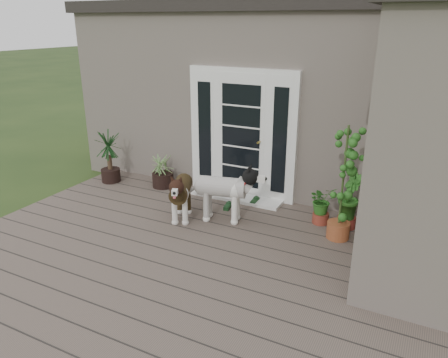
% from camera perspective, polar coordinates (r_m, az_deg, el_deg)
% --- Properties ---
extents(deck, '(6.20, 4.60, 0.12)m').
position_cam_1_polar(deck, '(5.66, -5.38, -10.52)').
color(deck, '#6B5B4C').
rests_on(deck, ground).
extents(house_main, '(7.40, 4.00, 3.10)m').
position_cam_1_polar(house_main, '(8.85, 9.29, 10.93)').
color(house_main, '#665E54').
rests_on(house_main, ground).
extents(roof_main, '(7.60, 4.20, 0.20)m').
position_cam_1_polar(roof_main, '(8.74, 9.94, 21.65)').
color(roof_main, '#2D2826').
rests_on(roof_main, house_main).
extents(door_unit, '(1.90, 0.14, 2.15)m').
position_cam_1_polar(door_unit, '(7.12, 2.40, 5.99)').
color(door_unit, white).
rests_on(door_unit, deck).
extents(door_step, '(1.60, 0.40, 0.05)m').
position_cam_1_polar(door_step, '(7.28, 1.62, -2.39)').
color(door_step, white).
rests_on(door_step, deck).
extents(brindle_dog, '(0.68, 0.94, 0.72)m').
position_cam_1_polar(brindle_dog, '(6.44, -5.71, -2.41)').
color(brindle_dog, '#3F2F17').
rests_on(brindle_dog, deck).
extents(white_dog, '(1.02, 0.61, 0.79)m').
position_cam_1_polar(white_dog, '(6.34, -0.27, -2.29)').
color(white_dog, white).
rests_on(white_dog, deck).
extents(spider_plant, '(0.76, 0.76, 0.68)m').
position_cam_1_polar(spider_plant, '(7.76, -8.23, 1.38)').
color(spider_plant, '#84925A').
rests_on(spider_plant, deck).
extents(yucca, '(0.71, 0.71, 0.96)m').
position_cam_1_polar(yucca, '(8.18, -15.10, 2.87)').
color(yucca, black).
rests_on(yucca, deck).
extents(herb_a, '(0.55, 0.55, 0.49)m').
position_cam_1_polar(herb_a, '(6.48, 12.88, -3.77)').
color(herb_a, '#1C5919').
rests_on(herb_a, deck).
extents(herb_b, '(0.46, 0.46, 0.60)m').
position_cam_1_polar(herb_b, '(6.42, 16.20, -3.77)').
color(herb_b, '#165017').
rests_on(herb_b, deck).
extents(herb_c, '(0.52, 0.52, 0.60)m').
position_cam_1_polar(herb_c, '(6.60, 20.20, -3.55)').
color(herb_c, '#235718').
rests_on(herb_c, deck).
extents(sapling, '(0.58, 0.58, 1.66)m').
position_cam_1_polar(sapling, '(5.88, 15.62, -0.39)').
color(sapling, '#1C5518').
rests_on(sapling, deck).
extents(clog_left, '(0.16, 0.27, 0.08)m').
position_cam_1_polar(clog_left, '(6.89, 0.50, -3.64)').
color(clog_left, '#16371A').
rests_on(clog_left, deck).
extents(clog_right, '(0.15, 0.29, 0.08)m').
position_cam_1_polar(clog_right, '(7.08, 4.13, -2.96)').
color(clog_right, '#153416').
rests_on(clog_right, deck).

